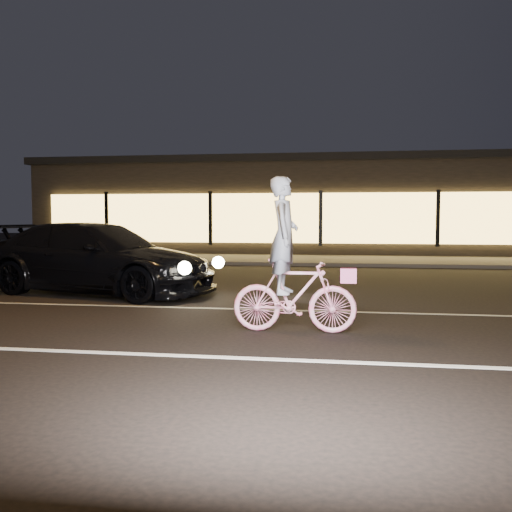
# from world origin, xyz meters

# --- Properties ---
(ground) EXTENTS (90.00, 90.00, 0.00)m
(ground) POSITION_xyz_m (0.00, 0.00, 0.00)
(ground) COLOR black
(ground) RESTS_ON ground
(lane_stripe_near) EXTENTS (60.00, 0.12, 0.01)m
(lane_stripe_near) POSITION_xyz_m (0.00, -1.50, 0.00)
(lane_stripe_near) COLOR silver
(lane_stripe_near) RESTS_ON ground
(lane_stripe_far) EXTENTS (60.00, 0.10, 0.01)m
(lane_stripe_far) POSITION_xyz_m (0.00, 2.00, 0.00)
(lane_stripe_far) COLOR gray
(lane_stripe_far) RESTS_ON ground
(sidewalk) EXTENTS (30.00, 4.00, 0.12)m
(sidewalk) POSITION_xyz_m (0.00, 13.00, 0.06)
(sidewalk) COLOR #383533
(sidewalk) RESTS_ON ground
(storefront) EXTENTS (25.40, 8.42, 4.20)m
(storefront) POSITION_xyz_m (0.00, 18.97, 2.15)
(storefront) COLOR black
(storefront) RESTS_ON ground
(cyclist) EXTENTS (1.78, 0.61, 2.24)m
(cyclist) POSITION_xyz_m (0.23, 0.11, 0.80)
(cyclist) COLOR #FF3279
(cyclist) RESTS_ON ground
(sedan) EXTENTS (5.66, 3.36, 1.54)m
(sedan) POSITION_xyz_m (-4.29, 3.59, 0.77)
(sedan) COLOR black
(sedan) RESTS_ON ground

